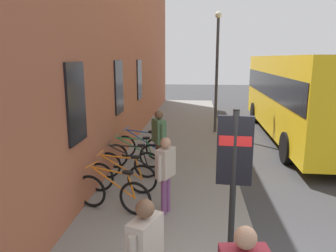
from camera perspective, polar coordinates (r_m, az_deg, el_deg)
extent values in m
plane|color=#38383A|center=(10.78, 16.31, -6.11)|extent=(60.00, 60.00, 0.00)
cube|color=gray|center=(12.49, 2.08, -2.84)|extent=(24.00, 3.50, 0.12)
cube|color=#9E563D|center=(13.36, -6.70, 16.05)|extent=(22.00, 0.60, 8.43)
cube|color=black|center=(6.56, -16.10, 3.93)|extent=(0.90, 0.06, 1.60)
cube|color=black|center=(9.88, -8.78, 6.86)|extent=(0.90, 0.06, 1.60)
cube|color=black|center=(13.30, -5.14, 8.26)|extent=(0.90, 0.06, 1.60)
torus|color=black|center=(7.17, -13.57, -11.23)|extent=(0.25, 0.71, 0.72)
torus|color=black|center=(6.68, -5.87, -12.74)|extent=(0.25, 0.71, 0.72)
cylinder|color=orange|center=(6.79, -9.77, -9.90)|extent=(0.30, 0.99, 0.58)
cylinder|color=orange|center=(6.74, -10.40, -7.83)|extent=(0.26, 0.83, 0.09)
cylinder|color=orange|center=(6.61, -6.51, -10.66)|extent=(0.08, 0.19, 0.51)
cube|color=black|center=(6.53, -7.16, -8.21)|extent=(0.15, 0.22, 0.06)
cylinder|color=orange|center=(6.93, -13.47, -6.74)|extent=(0.47, 0.15, 0.02)
torus|color=black|center=(7.92, -12.16, -8.89)|extent=(0.09, 0.72, 0.72)
torus|color=black|center=(7.64, -4.61, -9.42)|extent=(0.09, 0.72, 0.72)
cylinder|color=orange|center=(7.66, -8.34, -7.26)|extent=(0.07, 1.02, 0.58)
cylinder|color=orange|center=(7.60, -8.95, -5.45)|extent=(0.07, 0.85, 0.09)
cylinder|color=orange|center=(7.57, -5.21, -7.63)|extent=(0.04, 0.19, 0.51)
cube|color=black|center=(7.49, -5.81, -5.51)|extent=(0.11, 0.20, 0.06)
cylinder|color=orange|center=(7.71, -12.01, -4.74)|extent=(0.48, 0.04, 0.02)
torus|color=black|center=(8.70, -10.68, -6.88)|extent=(0.14, 0.72, 0.72)
torus|color=black|center=(8.59, -3.71, -6.94)|extent=(0.14, 0.72, 0.72)
cylinder|color=black|center=(8.54, -7.10, -5.18)|extent=(0.15, 1.02, 0.58)
cylinder|color=black|center=(8.48, -7.65, -3.56)|extent=(0.13, 0.85, 0.09)
cylinder|color=black|center=(8.51, -4.24, -5.35)|extent=(0.06, 0.19, 0.51)
cube|color=black|center=(8.44, -4.78, -3.47)|extent=(0.12, 0.21, 0.06)
cylinder|color=black|center=(8.52, -10.51, -3.06)|extent=(0.48, 0.08, 0.02)
torus|color=black|center=(9.45, -9.32, -5.29)|extent=(0.12, 0.72, 0.72)
torus|color=black|center=(9.33, -2.93, -5.37)|extent=(0.12, 0.72, 0.72)
cylinder|color=#267F3F|center=(9.29, -6.03, -3.72)|extent=(0.12, 1.02, 0.58)
cylinder|color=#267F3F|center=(9.24, -6.53, -2.23)|extent=(0.11, 0.85, 0.09)
cylinder|color=#267F3F|center=(9.26, -3.41, -3.89)|extent=(0.05, 0.19, 0.51)
cube|color=black|center=(9.19, -3.90, -2.15)|extent=(0.12, 0.21, 0.06)
cylinder|color=#267F3F|center=(9.28, -9.15, -1.76)|extent=(0.48, 0.06, 0.02)
torus|color=black|center=(10.40, -7.60, -3.62)|extent=(0.19, 0.72, 0.72)
torus|color=black|center=(10.04, -2.07, -4.10)|extent=(0.19, 0.72, 0.72)
cylinder|color=#1E4CA5|center=(10.12, -4.78, -2.38)|extent=(0.22, 1.01, 0.58)
cylinder|color=#1E4CA5|center=(10.09, -5.21, -0.97)|extent=(0.19, 0.84, 0.09)
cylinder|color=#1E4CA5|center=(9.99, -2.49, -2.69)|extent=(0.07, 0.19, 0.51)
cube|color=black|center=(9.94, -2.92, -1.04)|extent=(0.14, 0.22, 0.06)
cylinder|color=#1E4CA5|center=(10.23, -7.44, -0.41)|extent=(0.48, 0.11, 0.02)
cylinder|color=black|center=(5.23, 11.54, -10.13)|extent=(0.10, 0.10, 2.40)
cube|color=black|center=(5.05, 11.81, -4.34)|extent=(0.12, 0.55, 1.10)
cube|color=red|center=(5.01, 11.89, -2.53)|extent=(0.12, 0.50, 0.16)
cube|color=yellow|center=(14.01, 22.32, 5.35)|extent=(10.55, 2.70, 3.00)
cube|color=black|center=(13.98, 22.44, 6.81)|extent=(10.34, 2.73, 0.90)
cylinder|color=black|center=(10.74, 20.40, -3.67)|extent=(1.00, 0.27, 1.00)
cylinder|color=black|center=(17.72, 22.79, 2.13)|extent=(1.00, 0.27, 1.00)
cylinder|color=black|center=(17.19, 15.10, 2.38)|extent=(1.00, 0.27, 1.00)
cylinder|color=brown|center=(9.02, -1.80, -5.49)|extent=(0.13, 0.13, 0.87)
cylinder|color=brown|center=(8.86, -1.40, -5.82)|extent=(0.13, 0.13, 0.87)
cube|color=#4C724C|center=(8.73, -1.63, -0.91)|extent=(0.57, 0.46, 0.65)
sphere|color=brown|center=(8.64, -1.65, 2.02)|extent=(0.23, 0.23, 0.23)
cylinder|color=#4C724C|center=(9.00, -2.25, -0.80)|extent=(0.10, 0.10, 0.58)
cylinder|color=#4C724C|center=(8.49, -0.97, -1.59)|extent=(0.10, 0.10, 0.58)
cylinder|color=#723F72|center=(6.80, -0.08, -11.88)|extent=(0.12, 0.12, 0.79)
cylinder|color=#723F72|center=(6.67, -0.77, -12.39)|extent=(0.12, 0.12, 0.79)
cube|color=#B2A599|center=(6.48, -0.43, -6.54)|extent=(0.51, 0.39, 0.59)
sphere|color=tan|center=(6.36, -0.44, -3.00)|extent=(0.21, 0.21, 0.21)
cylinder|color=#B2A599|center=(6.71, 0.64, -6.22)|extent=(0.09, 0.09, 0.53)
cylinder|color=#B2A599|center=(6.28, -1.58, -7.54)|extent=(0.09, 0.09, 0.53)
cube|color=#B2A599|center=(3.88, -4.06, -20.00)|extent=(0.52, 0.39, 0.60)
sphere|color=brown|center=(3.68, -4.16, -14.47)|extent=(0.22, 0.22, 0.22)
cylinder|color=#B2A599|center=(4.10, -2.06, -18.75)|extent=(0.09, 0.09, 0.53)
sphere|color=tan|center=(3.23, 13.67, -18.79)|extent=(0.22, 0.22, 0.22)
cylinder|color=#333338|center=(13.74, 8.66, 8.66)|extent=(0.12, 0.12, 4.73)
sphere|color=silver|center=(13.82, 9.01, 19.01)|extent=(0.28, 0.28, 0.28)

